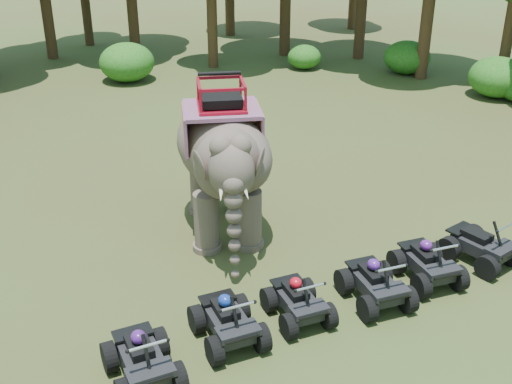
% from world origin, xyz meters
% --- Properties ---
extents(ground, '(110.00, 110.00, 0.00)m').
position_xyz_m(ground, '(0.00, 0.00, 0.00)').
color(ground, '#47381E').
rests_on(ground, ground).
extents(elephant, '(3.91, 5.60, 4.31)m').
position_xyz_m(elephant, '(-0.03, 3.01, 2.15)').
color(elephant, brown).
rests_on(elephant, ground).
extents(atv_0, '(1.39, 1.85, 1.32)m').
position_xyz_m(atv_0, '(-4.08, -1.74, 0.66)').
color(atv_0, black).
rests_on(atv_0, ground).
extents(atv_1, '(1.42, 1.85, 1.29)m').
position_xyz_m(atv_1, '(-2.09, -1.44, 0.65)').
color(atv_1, black).
rests_on(atv_1, ground).
extents(atv_2, '(1.33, 1.73, 1.20)m').
position_xyz_m(atv_2, '(-0.39, -1.49, 0.60)').
color(atv_2, black).
rests_on(atv_2, ground).
extents(atv_3, '(1.51, 1.91, 1.29)m').
position_xyz_m(atv_3, '(1.51, -1.80, 0.65)').
color(atv_3, black).
rests_on(atv_3, ground).
extents(atv_4, '(1.51, 1.90, 1.28)m').
position_xyz_m(atv_4, '(3.17, -1.70, 0.64)').
color(atv_4, black).
rests_on(atv_4, ground).
extents(atv_5, '(1.56, 1.95, 1.31)m').
position_xyz_m(atv_5, '(4.95, -1.68, 0.65)').
color(atv_5, black).
rests_on(atv_5, ground).
extents(tree_6, '(4.86, 4.86, 6.94)m').
position_xyz_m(tree_6, '(17.53, 9.26, 3.47)').
color(tree_6, '#195114').
rests_on(tree_6, ground).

